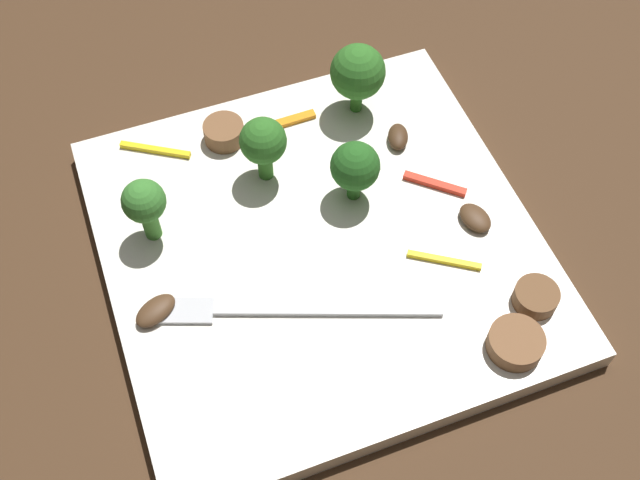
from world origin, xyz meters
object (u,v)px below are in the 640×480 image
Objects in this scene: sausage_slice_0 at (536,297)px; pepper_strip_1 at (444,260)px; broccoli_floret_0 at (355,167)px; broccoli_floret_3 at (358,73)px; sausage_slice_1 at (224,132)px; broccoli_floret_1 at (263,143)px; mushroom_0 at (475,218)px; fork at (278,311)px; mushroom_2 at (156,311)px; sausage_slice_2 at (516,343)px; pepper_strip_3 at (155,150)px; mushroom_1 at (398,137)px; pepper_strip_2 at (280,124)px; pepper_strip_0 at (435,184)px; plate at (320,247)px; broccoli_floret_2 at (145,204)px.

sausage_slice_0 reaches higher than pepper_strip_1.
broccoli_floret_0 is 0.84× the size of broccoli_floret_3.
sausage_slice_1 is (0.10, -0.01, -0.03)m from broccoli_floret_3.
mushroom_0 is at bearing 143.90° from broccoli_floret_1.
mushroom_2 is at bearing 1.09° from fork.
pepper_strip_3 is at bearing -53.43° from sausage_slice_2.
mushroom_2 is (0.20, 0.08, -0.00)m from mushroom_1.
pepper_strip_3 is (0.12, -0.09, -0.03)m from broccoli_floret_0.
broccoli_floret_3 is 0.05m from mushroom_1.
pepper_strip_0 is at bearing 132.60° from pepper_strip_2.
broccoli_floret_3 is 0.22m from mushroom_2.
pepper_strip_0 is (-0.13, 0.09, -0.01)m from sausage_slice_1.
broccoli_floret_0 reaches higher than mushroom_1.
broccoli_floret_1 reaches higher than fork.
mushroom_1 reaches higher than plate.
broccoli_floret_0 is 0.06m from broccoli_floret_1.
broccoli_floret_1 reaches higher than mushroom_0.
mushroom_1 reaches higher than fork.
broccoli_floret_2 is 2.16× the size of mushroom_1.
mushroom_1 is 0.05m from pepper_strip_0.
pepper_strip_3 is at bearing -4.68° from pepper_strip_2.
mushroom_0 is 1.06× the size of mushroom_1.
broccoli_floret_1 is at bearing -83.72° from fork.
fork is 0.11m from pepper_strip_1.
mushroom_0 is at bearing -151.89° from fork.
broccoli_floret_3 is 0.10m from pepper_strip_0.
sausage_slice_1 is 1.03× the size of mushroom_2.
broccoli_floret_0 is 0.09m from pepper_strip_1.
pepper_strip_3 is at bearing -4.31° from broccoli_floret_3.
broccoli_floret_3 is at bearing 175.69° from pepper_strip_3.
broccoli_floret_2 is 1.77× the size of sausage_slice_1.
broccoli_floret_0 reaches higher than pepper_strip_3.
pepper_strip_1 is at bearing 83.18° from mushroom_1.
fork is 0.08m from mushroom_2.
mushroom_2 reaches higher than pepper_strip_1.
pepper_strip_2 is at bearing -30.31° from mushroom_1.
pepper_strip_2 is at bearing 175.32° from pepper_strip_3.
broccoli_floret_2 is 0.20m from pepper_strip_1.
pepper_strip_1 is (0.02, 0.06, -0.00)m from pepper_strip_0.
broccoli_floret_2 is 0.95× the size of pepper_strip_2.
sausage_slice_0 is 0.24m from mushroom_2.
fork is 3.25× the size of broccoli_floret_1.
mushroom_1 is (0.03, -0.15, -0.00)m from sausage_slice_0.
mushroom_2 is at bearing 21.28° from mushroom_1.
fork is at bearing 75.68° from broccoli_floret_1.
mushroom_0 is (-0.02, -0.09, -0.00)m from sausage_slice_2.
fork is 6.01× the size of mushroom_2.
mushroom_1 is at bearing 177.76° from broccoli_floret_1.
sausage_slice_2 reaches higher than pepper_strip_1.
plate is at bearing 85.81° from pepper_strip_2.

